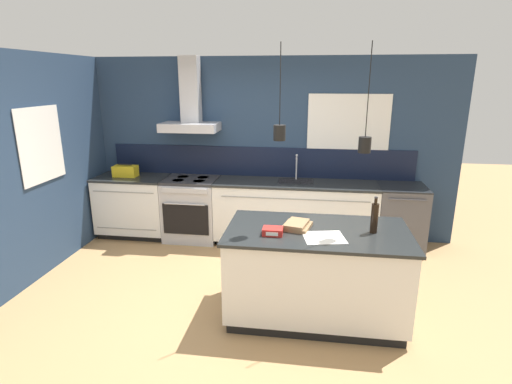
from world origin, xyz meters
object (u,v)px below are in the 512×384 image
at_px(oven_range, 192,209).
at_px(book_stack, 297,225).
at_px(dishwasher, 400,218).
at_px(yellow_toolbox, 125,171).
at_px(bottle_on_island, 374,218).
at_px(red_supply_box, 273,231).

height_order(oven_range, book_stack, book_stack).
bearing_deg(dishwasher, book_stack, -127.33).
bearing_deg(oven_range, book_stack, -47.71).
height_order(oven_range, yellow_toolbox, yellow_toolbox).
height_order(dishwasher, book_stack, book_stack).
bearing_deg(bottle_on_island, book_stack, 178.91).
distance_m(oven_range, book_stack, 2.42).
bearing_deg(dishwasher, yellow_toolbox, 180.00).
xyz_separation_m(book_stack, yellow_toolbox, (-2.58, 1.76, 0.05)).
distance_m(oven_range, dishwasher, 2.94).
bearing_deg(yellow_toolbox, dishwasher, -0.00).
distance_m(red_supply_box, yellow_toolbox, 3.07).
xyz_separation_m(dishwasher, yellow_toolbox, (-3.93, 0.00, 0.54)).
distance_m(book_stack, red_supply_box, 0.29).
bearing_deg(red_supply_box, yellow_toolbox, 140.44).
bearing_deg(yellow_toolbox, book_stack, -34.27).
xyz_separation_m(oven_range, dishwasher, (2.94, 0.00, -0.00)).
bearing_deg(dishwasher, oven_range, -179.92).
height_order(book_stack, red_supply_box, same).
bearing_deg(book_stack, bottle_on_island, -1.09).
relative_size(oven_range, dishwasher, 1.00).
distance_m(dishwasher, red_supply_box, 2.55).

